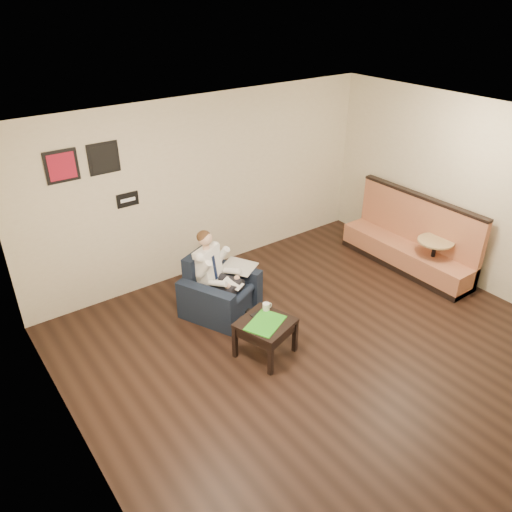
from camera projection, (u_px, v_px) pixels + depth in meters
ground at (335, 360)px, 6.31m from camera, size 6.00×6.00×0.00m
wall_back at (207, 186)px, 7.74m from camera, size 6.00×0.02×2.80m
wall_left at (83, 372)px, 4.08m from camera, size 0.02×6.00×2.80m
wall_right at (493, 203)px, 7.18m from camera, size 0.02×6.00×2.80m
ceiling at (357, 142)px, 4.95m from camera, size 6.00×6.00×0.02m
seating_sign at (128, 200)px, 7.01m from camera, size 0.32×0.02×0.20m
art_print_left at (62, 166)px, 6.28m from camera, size 0.42×0.03×0.42m
art_print_right at (104, 158)px, 6.57m from camera, size 0.42×0.03×0.42m
armchair at (220, 286)px, 7.03m from camera, size 1.18×1.18×0.86m
seated_man at (227, 278)px, 6.91m from camera, size 0.86×1.00×1.18m
lap_papers at (232, 284)px, 6.90m from camera, size 0.31×0.34×0.01m
newspaper at (239, 267)px, 7.19m from camera, size 0.55×0.59×0.01m
side_table at (265, 338)px, 6.30m from camera, size 0.77×0.77×0.50m
green_folder at (265, 323)px, 6.14m from camera, size 0.61×0.54×0.01m
coffee_mug at (266, 307)px, 6.36m from camera, size 0.11×0.11×0.11m
smartphone at (257, 314)px, 6.30m from camera, size 0.16×0.10×0.01m
banquette at (409, 234)px, 8.09m from camera, size 0.56×2.34×1.19m
cafe_table at (432, 260)px, 7.86m from camera, size 0.65×0.65×0.69m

